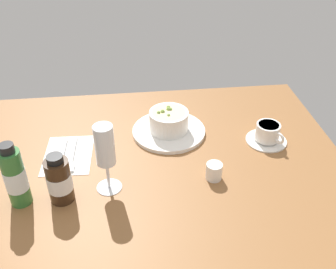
{
  "coord_description": "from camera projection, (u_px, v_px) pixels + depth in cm",
  "views": [
    {
      "loc": [
        5.93,
        85.93,
        70.08
      ],
      "look_at": [
        -4.38,
        -4.03,
        6.73
      ],
      "focal_mm": 41.63,
      "sensor_mm": 36.0,
      "label": 1
    }
  ],
  "objects": [
    {
      "name": "coffee_cup",
      "position": [
        267.0,
        134.0,
        1.18
      ],
      "size": [
        12.4,
        12.4,
        6.08
      ],
      "color": "white",
      "rests_on": "ground_plane"
    },
    {
      "name": "sauce_bottle_brown",
      "position": [
        59.0,
        180.0,
        0.95
      ],
      "size": [
        6.17,
        6.17,
        13.69
      ],
      "color": "#382314",
      "rests_on": "ground_plane"
    },
    {
      "name": "creamer_jug",
      "position": [
        214.0,
        171.0,
        1.04
      ],
      "size": [
        5.3,
        4.36,
        5.29
      ],
      "color": "white",
      "rests_on": "ground_plane"
    },
    {
      "name": "wine_glass",
      "position": [
        105.0,
        149.0,
        0.95
      ],
      "size": [
        6.69,
        6.69,
        19.3
      ],
      "color": "white",
      "rests_on": "ground_plane"
    },
    {
      "name": "porridge_bowl",
      "position": [
        169.0,
        124.0,
        1.21
      ],
      "size": [
        22.89,
        22.89,
        8.43
      ],
      "color": "white",
      "rests_on": "ground_plane"
    },
    {
      "name": "cutlery_setting",
      "position": [
        68.0,
        155.0,
        1.13
      ],
      "size": [
        14.41,
        19.14,
        0.9
      ],
      "color": "white",
      "rests_on": "ground_plane"
    },
    {
      "name": "sauce_bottle_green",
      "position": [
        15.0,
        177.0,
        0.93
      ],
      "size": [
        5.34,
        5.34,
        17.79
      ],
      "color": "#337233",
      "rests_on": "ground_plane"
    },
    {
      "name": "ground_plane",
      "position": [
        154.0,
        167.0,
        1.12
      ],
      "size": [
        110.0,
        84.0,
        3.0
      ],
      "primitive_type": "cube",
      "color": "brown"
    }
  ]
}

